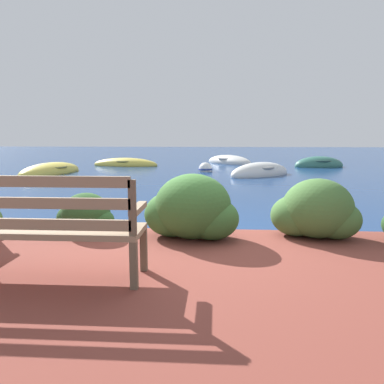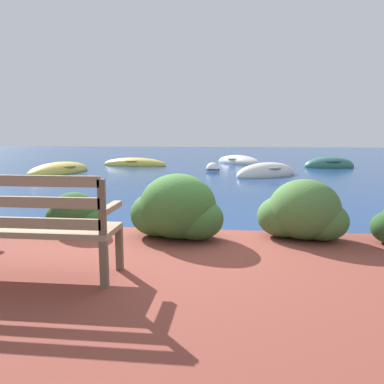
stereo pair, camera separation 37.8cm
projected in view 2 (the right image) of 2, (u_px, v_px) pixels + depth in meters
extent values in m
plane|color=navy|center=(175.00, 244.00, 5.06)|extent=(80.00, 80.00, 0.00)
cube|color=brown|center=(119.00, 249.00, 3.47)|extent=(0.06, 0.06, 0.40)
cube|color=brown|center=(104.00, 264.00, 3.06)|extent=(0.06, 0.06, 0.40)
cube|color=#8C755B|center=(27.00, 229.00, 3.31)|extent=(1.61, 0.48, 0.05)
cube|color=#8C755B|center=(12.00, 222.00, 3.09)|extent=(1.53, 0.03, 0.09)
cube|color=#8C755B|center=(10.00, 202.00, 3.06)|extent=(1.53, 0.03, 0.09)
cube|color=#8C755B|center=(9.00, 181.00, 3.04)|extent=(1.53, 0.03, 0.09)
cube|color=brown|center=(102.00, 207.00, 2.99)|extent=(0.06, 0.03, 0.45)
cube|color=#8C755B|center=(111.00, 208.00, 3.20)|extent=(0.07, 0.43, 0.05)
ellipsoid|color=#284C23|center=(74.00, 212.00, 4.81)|extent=(0.61, 0.55, 0.52)
ellipsoid|color=#284C23|center=(64.00, 217.00, 4.88)|extent=(0.46, 0.41, 0.37)
ellipsoid|color=#284C23|center=(85.00, 220.00, 4.78)|extent=(0.43, 0.39, 0.34)
ellipsoid|color=#38662D|center=(178.00, 206.00, 4.51)|extent=(0.93, 0.83, 0.79)
ellipsoid|color=#38662D|center=(158.00, 214.00, 4.63)|extent=(0.70, 0.63, 0.56)
ellipsoid|color=#38662D|center=(197.00, 219.00, 4.46)|extent=(0.65, 0.58, 0.51)
ellipsoid|color=#426B33|center=(304.00, 209.00, 4.48)|extent=(0.85, 0.77, 0.73)
ellipsoid|color=#426B33|center=(283.00, 216.00, 4.58)|extent=(0.64, 0.58, 0.51)
ellipsoid|color=#426B33|center=(323.00, 221.00, 4.43)|extent=(0.60, 0.54, 0.47)
ellipsoid|color=silver|center=(267.00, 174.00, 13.41)|extent=(2.73, 2.54, 0.84)
torus|color=gray|center=(267.00, 168.00, 13.37)|extent=(1.43, 1.43, 0.07)
cube|color=#846647|center=(275.00, 168.00, 13.61)|extent=(0.61, 0.68, 0.04)
cube|color=#846647|center=(260.00, 169.00, 13.18)|extent=(0.61, 0.68, 0.04)
ellipsoid|color=#DBC64C|center=(60.00, 172.00, 14.38)|extent=(1.84, 3.45, 0.74)
torus|color=olive|center=(59.00, 166.00, 14.35)|extent=(1.43, 1.43, 0.07)
cube|color=#846647|center=(51.00, 168.00, 13.89)|extent=(0.96, 0.31, 0.04)
cube|color=#846647|center=(66.00, 166.00, 14.74)|extent=(0.96, 0.31, 0.04)
ellipsoid|color=#DBC64C|center=(135.00, 165.00, 17.77)|extent=(3.21, 1.32, 0.66)
torus|color=olive|center=(134.00, 161.00, 17.74)|extent=(1.09, 1.09, 0.07)
cube|color=#846647|center=(144.00, 162.00, 17.65)|extent=(0.21, 0.78, 0.04)
cube|color=#846647|center=(127.00, 161.00, 17.83)|extent=(0.21, 0.78, 0.04)
ellipsoid|color=#336B5B|center=(329.00, 166.00, 16.81)|extent=(2.41, 1.45, 0.85)
torus|color=#304F46|center=(329.00, 161.00, 16.78)|extent=(1.27, 1.27, 0.07)
cube|color=#846647|center=(337.00, 162.00, 16.80)|extent=(0.26, 0.87, 0.04)
cube|color=#846647|center=(323.00, 162.00, 16.77)|extent=(0.26, 0.87, 0.04)
ellipsoid|color=silver|center=(238.00, 162.00, 19.07)|extent=(2.79, 2.97, 0.75)
torus|color=gray|center=(239.00, 158.00, 19.04)|extent=(1.64, 1.64, 0.07)
cube|color=#846647|center=(244.00, 159.00, 18.68)|extent=(0.77, 0.69, 0.04)
cube|color=#846647|center=(234.00, 159.00, 19.34)|extent=(0.77, 0.69, 0.04)
sphere|color=white|center=(213.00, 169.00, 14.96)|extent=(0.54, 0.54, 0.54)
torus|color=navy|center=(213.00, 169.00, 14.96)|extent=(0.59, 0.59, 0.06)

